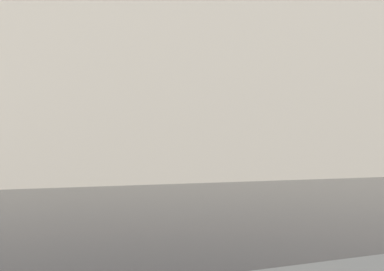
% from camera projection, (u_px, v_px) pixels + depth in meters
% --- Properties ---
extents(haussmann_block_corner, '(14.14, 29.61, 20.91)m').
position_uv_depth(haussmann_block_corner, '(170.00, 20.00, 29.64)').
color(haussmann_block_corner, beige).
rests_on(haussmann_block_corner, ground_plane).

